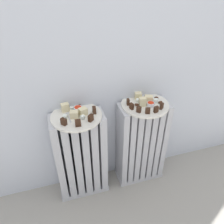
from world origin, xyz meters
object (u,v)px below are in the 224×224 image
object	(u,v)px
jam_bowl_left	(78,109)
fork	(69,116)
jam_bowl_right	(151,104)
plate_right	(145,104)
plate_left	(76,116)
radiator_left	(81,157)
radiator_right	(141,144)

from	to	relation	value
jam_bowl_left	fork	distance (m)	0.07
jam_bowl_right	fork	world-z (taller)	jam_bowl_right
plate_right	jam_bowl_left	size ratio (longest dim) A/B	5.85
plate_left	jam_bowl_right	bearing A→B (deg)	-4.37
plate_left	plate_right	bearing A→B (deg)	0.00
radiator_left	radiator_right	bearing A→B (deg)	-0.00
jam_bowl_left	fork	xyz separation A→B (m)	(-0.06, -0.04, -0.01)
jam_bowl_right	radiator_left	bearing A→B (deg)	175.63
plate_left	jam_bowl_right	world-z (taller)	jam_bowl_right
radiator_left	plate_right	size ratio (longest dim) A/B	2.16
plate_left	plate_right	size ratio (longest dim) A/B	1.00
plate_right	plate_left	bearing A→B (deg)	180.00
plate_left	jam_bowl_left	bearing A→B (deg)	65.38
radiator_right	jam_bowl_right	size ratio (longest dim) A/B	13.93
radiator_left	jam_bowl_left	bearing A→B (deg)	65.38
plate_left	fork	bearing A→B (deg)	-175.12
radiator_left	plate_left	bearing A→B (deg)	180.00
jam_bowl_right	fork	xyz separation A→B (m)	(-0.46, 0.03, -0.01)
jam_bowl_left	jam_bowl_right	world-z (taller)	jam_bowl_left
radiator_left	fork	distance (m)	0.32
radiator_right	jam_bowl_left	size ratio (longest dim) A/B	12.64
jam_bowl_left	jam_bowl_right	distance (m)	0.41
jam_bowl_right	fork	size ratio (longest dim) A/B	0.44
radiator_left	plate_right	distance (m)	0.51
jam_bowl_right	radiator_right	bearing A→B (deg)	121.48
plate_right	jam_bowl_left	xyz separation A→B (m)	(-0.39, 0.04, 0.02)
plate_right	radiator_left	bearing A→B (deg)	180.00
radiator_right	fork	distance (m)	0.55
radiator_right	fork	xyz separation A→B (m)	(-0.44, -0.00, 0.32)
jam_bowl_left	jam_bowl_right	size ratio (longest dim) A/B	1.10
plate_right	jam_bowl_right	world-z (taller)	jam_bowl_right
radiator_left	plate_left	xyz separation A→B (m)	(-0.00, 0.00, 0.31)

